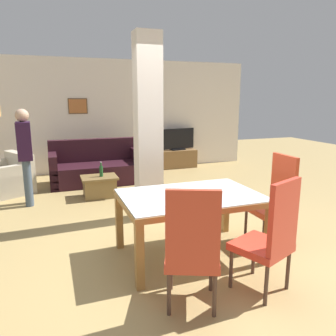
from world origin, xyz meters
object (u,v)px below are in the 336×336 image
(dining_chair_near_left, at_px, (192,247))
(dining_chair_head_right, at_px, (275,198))
(dining_table, at_px, (191,207))
(tv_stand, at_px, (178,159))
(coffee_table, at_px, (100,186))
(standing_person, at_px, (25,151))
(tv_screen, at_px, (178,140))
(armchair, at_px, (5,179))
(sofa, at_px, (97,168))
(dining_chair_near_right, at_px, (271,235))
(bottle, at_px, (101,171))

(dining_chair_near_left, distance_m, dining_chair_head_right, 1.80)
(dining_table, distance_m, tv_stand, 4.90)
(coffee_table, height_order, standing_person, standing_person)
(dining_table, relative_size, tv_screen, 1.65)
(armchair, distance_m, tv_screen, 4.14)
(sofa, relative_size, coffee_table, 2.99)
(dining_chair_near_right, distance_m, tv_stand, 5.69)
(dining_chair_near_right, relative_size, dining_chair_head_right, 1.00)
(sofa, distance_m, standing_person, 1.84)
(tv_stand, relative_size, tv_screen, 1.01)
(dining_chair_head_right, xyz_separation_m, armchair, (-3.47, 3.51, -0.31))
(armchair, relative_size, standing_person, 0.75)
(dining_table, xyz_separation_m, sofa, (-0.55, 3.76, -0.29))
(dining_chair_near_left, distance_m, standing_person, 3.85)
(tv_screen, bearing_deg, dining_table, 60.27)
(dining_chair_near_right, relative_size, sofa, 0.58)
(sofa, distance_m, armchair, 1.78)
(armchair, distance_m, coffee_table, 1.86)
(dining_chair_head_right, xyz_separation_m, tv_screen, (0.49, 4.60, 0.16))
(standing_person, bearing_deg, dining_chair_near_left, 20.30)
(dining_table, bearing_deg, sofa, 98.31)
(sofa, height_order, standing_person, standing_person)
(dining_chair_head_right, distance_m, tv_stand, 4.64)
(dining_chair_near_right, height_order, sofa, dining_chair_near_right)
(dining_table, bearing_deg, tv_stand, 70.25)
(bottle, bearing_deg, standing_person, -178.43)
(tv_screen, bearing_deg, sofa, 10.91)
(sofa, relative_size, tv_stand, 2.02)
(sofa, height_order, coffee_table, sofa)
(armchair, height_order, tv_stand, armchair)
(coffee_table, bearing_deg, dining_chair_head_right, -55.84)
(dining_table, bearing_deg, armchair, 123.35)
(dining_table, height_order, armchair, armchair)
(tv_stand, bearing_deg, dining_chair_near_right, -102.87)
(dining_chair_near_right, relative_size, standing_person, 0.68)
(armchair, bearing_deg, dining_chair_near_right, -177.61)
(dining_chair_near_left, bearing_deg, coffee_table, 117.09)
(bottle, bearing_deg, tv_screen, 40.64)
(dining_table, relative_size, armchair, 1.28)
(coffee_table, height_order, tv_screen, tv_screen)
(armchair, height_order, tv_screen, tv_screen)
(sofa, bearing_deg, standing_person, 41.12)
(dining_table, distance_m, coffee_table, 2.77)
(dining_table, distance_m, sofa, 3.81)
(bottle, bearing_deg, dining_table, -77.01)
(sofa, distance_m, bottle, 1.12)
(armchair, bearing_deg, standing_person, 178.44)
(dining_chair_near_left, bearing_deg, dining_chair_near_right, 21.41)
(tv_screen, bearing_deg, dining_chair_near_right, 67.15)
(dining_chair_near_left, relative_size, dining_chair_head_right, 1.00)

